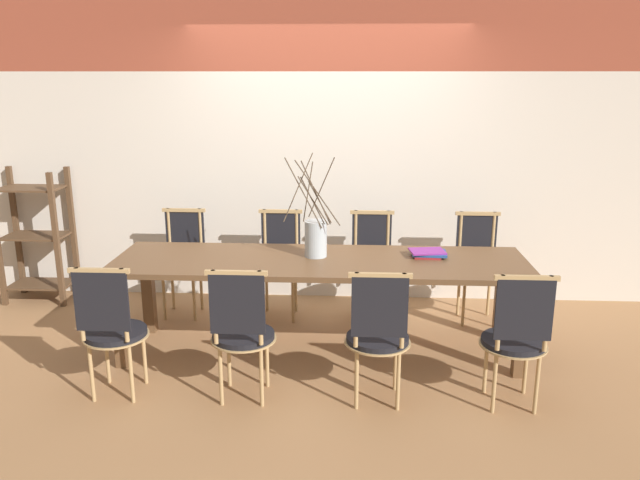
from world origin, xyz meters
The scene contains 14 objects.
ground_plane centered at (0.00, 0.00, 0.00)m, with size 16.00×16.00×0.00m, color #9E7047.
wall_rear centered at (0.00, 1.28, 1.60)m, with size 12.00×0.06×3.20m.
dining_table centered at (0.00, 0.00, 0.66)m, with size 3.07×0.85×0.75m.
chair_near_leftend centered at (-1.31, -0.75, 0.49)m, with size 0.43×0.43×0.93m.
chair_near_left centered at (-0.46, -0.75, 0.49)m, with size 0.43×0.43×0.93m.
chair_near_center centered at (0.41, -0.75, 0.49)m, with size 0.43×0.43×0.93m.
chair_near_right centered at (1.27, -0.75, 0.49)m, with size 0.43×0.43×0.93m.
chair_far_leftend centered at (-1.25, 0.75, 0.49)m, with size 0.43×0.43×0.93m.
chair_far_left centered at (-0.39, 0.75, 0.49)m, with size 0.43×0.43×0.93m.
chair_far_center centered at (0.41, 0.75, 0.49)m, with size 0.43×0.43×0.93m.
chair_far_right centered at (1.32, 0.75, 0.49)m, with size 0.43×0.43×0.93m.
vase_centerpiece centered at (-0.04, 0.08, 0.89)m, with size 0.43×0.47×0.76m.
book_stack centered at (0.81, 0.12, 0.77)m, with size 0.29×0.22×0.05m.
shelving_rack centered at (-2.70, 1.02, 0.62)m, with size 0.60×0.39×1.25m.
Camera 1 is at (0.24, -4.43, 2.08)m, focal length 35.00 mm.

